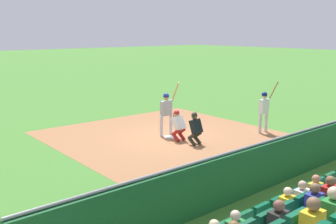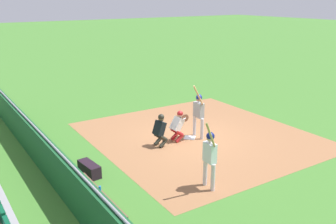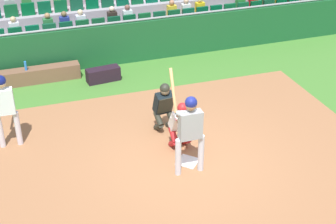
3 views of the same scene
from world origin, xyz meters
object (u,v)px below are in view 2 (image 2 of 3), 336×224
object	(u,v)px
dugout_bench	(97,201)
home_plate_marker	(190,138)
batter_at_plate	(199,111)
home_plate_umpire	(160,129)
catcher_crouching	(178,124)
water_bottle_on_bench	(100,191)
equipment_duffel_bag	(89,169)
on_deck_batter	(210,154)

from	to	relation	value
dugout_bench	home_plate_marker	bearing A→B (deg)	118.29
batter_at_plate	home_plate_umpire	size ratio (longest dim) A/B	1.76
catcher_crouching	water_bottle_on_bench	xyz separation A→B (m)	(2.98, -4.67, -0.13)
batter_at_plate	home_plate_umpire	bearing A→B (deg)	-92.18
home_plate_umpire	dugout_bench	size ratio (longest dim) A/B	0.46
home_plate_marker	batter_at_plate	xyz separation A→B (m)	(0.11, 0.34, 1.13)
home_plate_marker	catcher_crouching	world-z (taller)	catcher_crouching
dugout_bench	catcher_crouching	bearing A→B (deg)	121.32
water_bottle_on_bench	equipment_duffel_bag	world-z (taller)	water_bottle_on_bench
home_plate_marker	equipment_duffel_bag	bearing A→B (deg)	-80.03
catcher_crouching	on_deck_batter	xyz separation A→B (m)	(3.68, -1.46, 0.42)
dugout_bench	on_deck_batter	world-z (taller)	on_deck_batter
dugout_bench	equipment_duffel_bag	bearing A→B (deg)	163.70
batter_at_plate	on_deck_batter	world-z (taller)	batter_at_plate
catcher_crouching	on_deck_batter	size ratio (longest dim) A/B	0.55
home_plate_umpire	dugout_bench	world-z (taller)	home_plate_umpire
batter_at_plate	catcher_crouching	world-z (taller)	batter_at_plate
batter_at_plate	catcher_crouching	size ratio (longest dim) A/B	1.83
batter_at_plate	dugout_bench	xyz separation A→B (m)	(2.73, -5.62, -0.92)
dugout_bench	batter_at_plate	bearing A→B (deg)	115.87
catcher_crouching	on_deck_batter	distance (m)	3.98
batter_at_plate	home_plate_marker	bearing A→B (deg)	-108.48
home_plate_marker	on_deck_batter	xyz separation A→B (m)	(3.64, -2.02, 1.10)
home_plate_umpire	dugout_bench	distance (m)	4.76
home_plate_marker	home_plate_umpire	distance (m)	1.62
batter_at_plate	equipment_duffel_bag	world-z (taller)	batter_at_plate
dugout_bench	water_bottle_on_bench	size ratio (longest dim) A/B	10.47
home_plate_marker	dugout_bench	bearing A→B (deg)	-61.71
home_plate_marker	on_deck_batter	distance (m)	4.31
home_plate_marker	batter_at_plate	distance (m)	1.18
home_plate_marker	catcher_crouching	size ratio (longest dim) A/B	0.35
home_plate_marker	on_deck_batter	world-z (taller)	on_deck_batter
home_plate_marker	on_deck_batter	bearing A→B (deg)	-29.04
batter_at_plate	dugout_bench	distance (m)	6.32
catcher_crouching	water_bottle_on_bench	world-z (taller)	catcher_crouching
home_plate_marker	home_plate_umpire	bearing A→B (deg)	-88.21
on_deck_batter	home_plate_umpire	bearing A→B (deg)	171.11
batter_at_plate	dugout_bench	bearing A→B (deg)	-64.13
equipment_duffel_bag	water_bottle_on_bench	bearing A→B (deg)	-19.84
water_bottle_on_bench	on_deck_batter	distance (m)	3.33
home_plate_umpire	home_plate_marker	bearing A→B (deg)	91.79
catcher_crouching	dugout_bench	xyz separation A→B (m)	(2.87, -4.72, -0.48)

